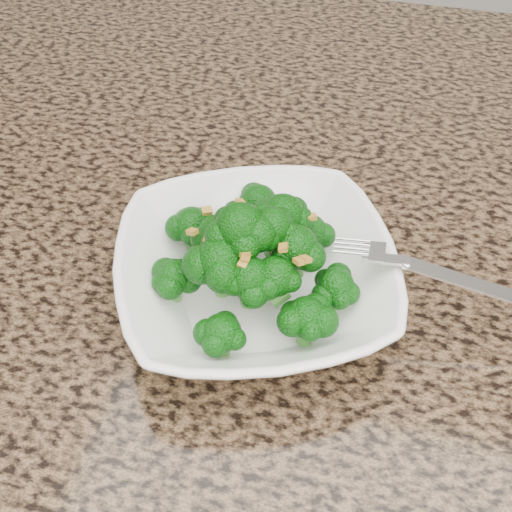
% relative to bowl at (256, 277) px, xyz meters
% --- Properties ---
extents(cabinet, '(1.55, 0.95, 0.87)m').
position_rel_bowl_xyz_m(cabinet, '(0.09, 0.05, -0.49)').
color(cabinet, '#372416').
rests_on(cabinet, ground).
extents(granite_counter, '(1.64, 1.04, 0.03)m').
position_rel_bowl_xyz_m(granite_counter, '(0.09, 0.05, -0.04)').
color(granite_counter, brown).
rests_on(granite_counter, cabinet).
extents(bowl, '(0.28, 0.28, 0.05)m').
position_rel_bowl_xyz_m(bowl, '(0.00, 0.00, 0.00)').
color(bowl, white).
rests_on(bowl, granite_counter).
extents(broccoli_pile, '(0.19, 0.19, 0.06)m').
position_rel_bowl_xyz_m(broccoli_pile, '(0.00, 0.00, 0.06)').
color(broccoli_pile, '#0A4F09').
rests_on(broccoli_pile, bowl).
extents(garlic_topping, '(0.11, 0.11, 0.01)m').
position_rel_bowl_xyz_m(garlic_topping, '(0.00, 0.00, 0.09)').
color(garlic_topping, '#BE8C2E').
rests_on(garlic_topping, broccoli_pile).
extents(fork, '(0.17, 0.03, 0.01)m').
position_rel_bowl_xyz_m(fork, '(0.11, 0.01, 0.03)').
color(fork, silver).
rests_on(fork, bowl).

